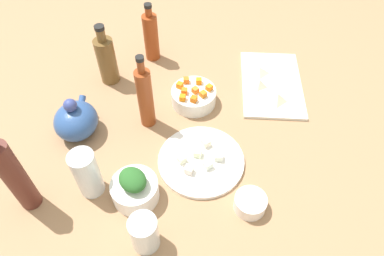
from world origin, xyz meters
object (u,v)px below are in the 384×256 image
(teapot, at_px, (76,120))
(bottle_0, at_px, (151,36))
(cutting_board, at_px, (271,84))
(bowl_carrots, at_px, (194,97))
(bottle_3, at_px, (145,97))
(drinking_glass_0, at_px, (144,233))
(bottle_2, at_px, (15,176))
(bowl_small_side, at_px, (250,203))
(plate_tofu, at_px, (201,161))
(bowl_greens, at_px, (135,190))
(bottle_1, at_px, (107,59))
(drinking_glass_1, at_px, (87,173))

(teapot, bearing_deg, bottle_0, -22.21)
(cutting_board, bearing_deg, bowl_carrots, 113.93)
(bottle_3, relative_size, drinking_glass_0, 2.46)
(bottle_2, bearing_deg, bowl_small_side, -84.93)
(plate_tofu, height_order, bowl_greens, bowl_greens)
(teapot, distance_m, bottle_3, 0.22)
(bottle_0, distance_m, bottle_1, 0.19)
(drinking_glass_1, bearing_deg, cutting_board, -46.33)
(teapot, distance_m, bottle_1, 0.25)
(cutting_board, distance_m, bowl_carrots, 0.28)
(bottle_2, xyz_separation_m, drinking_glass_1, (0.06, -0.15, -0.05))
(cutting_board, height_order, drinking_glass_1, drinking_glass_1)
(bowl_small_side, distance_m, bottle_2, 0.58)
(cutting_board, bearing_deg, bottle_2, 129.50)
(drinking_glass_1, bearing_deg, bottle_1, 8.67)
(plate_tofu, xyz_separation_m, drinking_glass_0, (-0.25, 0.11, 0.05))
(teapot, xyz_separation_m, drinking_glass_1, (-0.19, -0.10, 0.02))
(bottle_1, bearing_deg, bottle_3, -136.60)
(bottle_2, bearing_deg, drinking_glass_1, -68.71)
(bowl_carrots, xyz_separation_m, drinking_glass_1, (-0.35, 0.23, 0.05))
(drinking_glass_1, bearing_deg, drinking_glass_0, -126.85)
(bottle_1, bearing_deg, plate_tofu, -131.85)
(cutting_board, bearing_deg, bowl_small_side, 171.68)
(cutting_board, xyz_separation_m, bottle_2, (-0.53, 0.64, 0.12))
(plate_tofu, height_order, teapot, teapot)
(bottle_1, bearing_deg, cutting_board, -86.20)
(bowl_carrots, height_order, bottle_3, bottle_3)
(plate_tofu, relative_size, teapot, 1.60)
(bottle_3, xyz_separation_m, drinking_glass_1, (-0.25, 0.10, -0.03))
(bottle_0, bearing_deg, drinking_glass_0, -170.57)
(plate_tofu, bearing_deg, cutting_board, -30.92)
(teapot, xyz_separation_m, bottle_1, (0.24, -0.03, 0.04))
(bowl_carrots, bearing_deg, cutting_board, -66.07)
(plate_tofu, distance_m, bottle_2, 0.48)
(plate_tofu, relative_size, drinking_glass_1, 1.66)
(bottle_2, bearing_deg, teapot, -11.35)
(cutting_board, distance_m, bowl_small_side, 0.48)
(bottle_1, bearing_deg, bottle_0, -41.84)
(bowl_greens, bearing_deg, bottle_1, 23.06)
(cutting_board, height_order, bottle_2, bottle_2)
(plate_tofu, relative_size, bottle_1, 1.13)
(plate_tofu, distance_m, drinking_glass_1, 0.31)
(bowl_greens, relative_size, bowl_small_side, 1.48)
(drinking_glass_1, bearing_deg, bowl_small_side, -90.94)
(cutting_board, bearing_deg, drinking_glass_0, 152.10)
(plate_tofu, height_order, bowl_carrots, bowl_carrots)
(cutting_board, height_order, teapot, teapot)
(bottle_0, distance_m, drinking_glass_1, 0.57)
(plate_tofu, height_order, bowl_small_side, bowl_small_side)
(plate_tofu, bearing_deg, bottle_2, 112.46)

